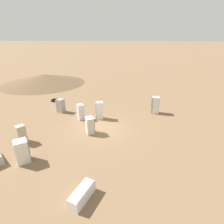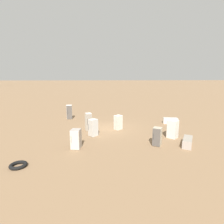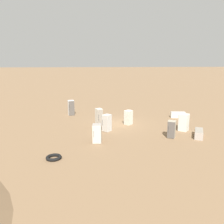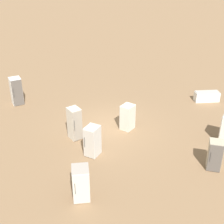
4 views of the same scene
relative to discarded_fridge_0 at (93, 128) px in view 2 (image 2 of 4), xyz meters
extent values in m
plane|color=#846647|center=(2.27, -1.76, -0.76)|extent=(1000.00, 1000.00, 0.00)
cube|color=silver|center=(0.01, -0.01, 0.00)|extent=(0.88, 0.89, 1.52)
cube|color=#BCB7AD|center=(-0.22, 0.26, 0.00)|extent=(0.46, 0.40, 1.45)
cylinder|color=#2D2D2D|center=(-0.08, 0.41, 0.08)|extent=(0.02, 0.02, 0.53)
cube|color=#B2A88E|center=(-3.02, -4.73, -0.05)|extent=(0.83, 0.83, 1.41)
cube|color=#56514C|center=(-3.27, -4.55, -0.05)|extent=(0.37, 0.50, 1.35)
cylinder|color=#2D2D2D|center=(-3.17, -4.36, 0.02)|extent=(0.02, 0.02, 0.49)
cube|color=beige|center=(1.80, 0.37, 0.11)|extent=(0.75, 0.69, 1.73)
cube|color=gray|center=(1.47, 0.29, 0.11)|extent=(0.16, 0.52, 1.66)
cylinder|color=#2D2D2D|center=(1.39, 0.48, 0.19)|extent=(0.02, 0.02, 0.60)
cube|color=beige|center=(1.66, -2.58, -0.05)|extent=(0.86, 0.90, 1.43)
cube|color=gray|center=(1.93, -2.42, -0.05)|extent=(0.39, 0.59, 1.37)
cylinder|color=#2D2D2D|center=(2.08, -2.61, 0.03)|extent=(0.02, 0.02, 0.50)
cube|color=white|center=(7.23, 2.69, 0.13)|extent=(0.76, 0.74, 1.77)
cube|color=#56514C|center=(6.87, 2.65, 0.13)|extent=(0.11, 0.65, 1.70)
cylinder|color=#2D2D2D|center=(6.81, 2.88, 0.21)|extent=(0.02, 0.02, 0.62)
cube|color=white|center=(3.07, -8.91, -0.45)|extent=(1.00, 1.69, 0.62)
cube|color=#BCB7AD|center=(3.07, -8.91, -0.12)|extent=(0.96, 1.62, 0.04)
cube|color=#A89E93|center=(-2.67, 1.36, -0.04)|extent=(0.85, 0.81, 1.43)
cube|color=beige|center=(-3.03, 1.45, -0.04)|extent=(0.19, 0.62, 1.37)
cylinder|color=#2D2D2D|center=(-3.00, 1.68, 0.03)|extent=(0.02, 0.02, 0.50)
cube|color=silver|center=(-1.54, -6.77, 0.01)|extent=(1.06, 1.06, 1.54)
cube|color=gray|center=(-1.24, -6.51, 0.01)|extent=(0.50, 0.58, 1.48)
cylinder|color=#2D2D2D|center=(-1.04, -6.69, 0.09)|extent=(0.02, 0.02, 0.54)
cube|color=#A89E93|center=(-3.44, -7.00, -0.47)|extent=(1.82, 1.53, 0.57)
cube|color=gray|center=(-3.44, -7.00, -0.17)|extent=(1.75, 1.47, 0.04)
torus|color=black|center=(-4.99, 4.57, -0.66)|extent=(0.99, 0.99, 0.20)
camera|label=1|loc=(5.51, -14.83, 6.56)|focal=28.00mm
camera|label=2|loc=(-15.05, 0.59, 4.29)|focal=28.00mm
camera|label=3|loc=(-18.38, 4.09, 5.10)|focal=35.00mm
camera|label=4|loc=(-12.00, 3.76, 7.94)|focal=50.00mm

